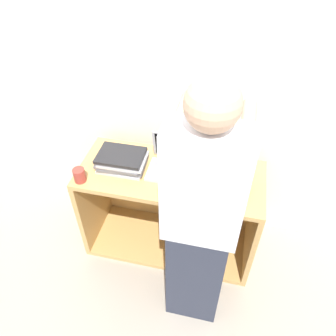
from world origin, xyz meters
TOP-DOWN VIEW (x-y plane):
  - ground_plane at (0.00, 0.00)m, footprint 12.00×12.00m
  - wall_back at (0.00, 0.65)m, footprint 8.00×0.05m
  - cart at (0.00, 0.35)m, footprint 1.28×0.55m
  - laptop_open at (0.00, 0.32)m, footprint 0.31×0.27m
  - laptop_stack_left at (-0.34, 0.27)m, footprint 0.34×0.24m
  - laptop_stack_right at (0.35, 0.27)m, footprint 0.33×0.25m
  - person at (0.27, -0.21)m, footprint 0.40×0.54m
  - mug at (-0.57, 0.07)m, footprint 0.08×0.08m

SIDE VIEW (x-z plane):
  - ground_plane at x=0.00m, z-range 0.00..0.00m
  - cart at x=0.00m, z-range 0.00..0.79m
  - mug at x=-0.57m, z-range 0.79..0.89m
  - laptop_open at x=0.00m, z-range 0.72..0.96m
  - laptop_stack_left at x=-0.34m, z-range 0.79..0.90m
  - laptop_stack_right at x=0.35m, z-range 0.79..0.92m
  - person at x=0.27m, z-range 0.01..1.79m
  - wall_back at x=0.00m, z-range 0.00..2.40m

